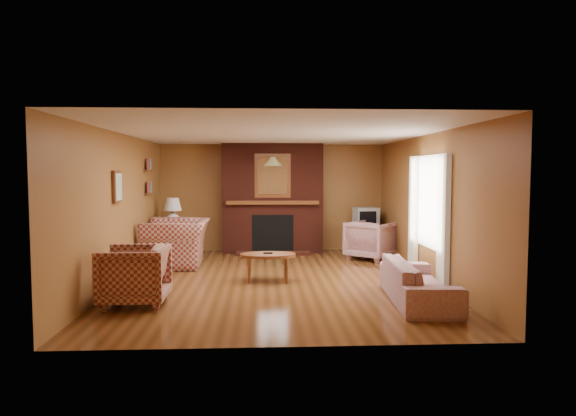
{
  "coord_description": "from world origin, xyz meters",
  "views": [
    {
      "loc": [
        -0.23,
        -8.35,
        1.78
      ],
      "look_at": [
        0.22,
        0.6,
        1.15
      ],
      "focal_mm": 32.0,
      "sensor_mm": 36.0,
      "label": 1
    }
  ],
  "objects": [
    {
      "name": "ceiling",
      "position": [
        0.0,
        0.0,
        2.4
      ],
      "size": [
        6.5,
        6.5,
        0.0
      ],
      "primitive_type": "plane",
      "rotation": [
        3.14,
        0.0,
        0.0
      ],
      "color": "silver",
      "rests_on": "wall_back"
    },
    {
      "name": "table_lamp",
      "position": [
        -2.1,
        2.45,
        0.96
      ],
      "size": [
        0.37,
        0.37,
        0.62
      ],
      "color": "white",
      "rests_on": "side_table"
    },
    {
      "name": "tv_stand",
      "position": [
        2.05,
        2.8,
        0.28
      ],
      "size": [
        0.54,
        0.5,
        0.55
      ],
      "primitive_type": "cube",
      "rotation": [
        0.0,
        0.0,
        0.07
      ],
      "color": "black",
      "rests_on": "floor"
    },
    {
      "name": "window_right",
      "position": [
        2.45,
        -0.2,
        1.13
      ],
      "size": [
        0.1,
        1.85,
        2.0
      ],
      "color": "beige",
      "rests_on": "wall_right"
    },
    {
      "name": "botanical_print",
      "position": [
        -2.47,
        -0.3,
        1.55
      ],
      "size": [
        0.05,
        0.4,
        0.5
      ],
      "color": "brown",
      "rests_on": "wall_left"
    },
    {
      "name": "coffee_table",
      "position": [
        -0.14,
        -0.09,
        0.4
      ],
      "size": [
        0.9,
        0.56,
        0.47
      ],
      "color": "brown",
      "rests_on": "floor"
    },
    {
      "name": "wall_back",
      "position": [
        0.0,
        3.25,
        1.2
      ],
      "size": [
        6.5,
        0.0,
        6.5
      ],
      "primitive_type": "plane",
      "rotation": [
        1.57,
        0.0,
        0.0
      ],
      "color": "#995F2F",
      "rests_on": "floor"
    },
    {
      "name": "floor",
      "position": [
        0.0,
        0.0,
        0.0
      ],
      "size": [
        6.5,
        6.5,
        0.0
      ],
      "primitive_type": "plane",
      "color": "#4F2C11",
      "rests_on": "ground"
    },
    {
      "name": "floral_armchair",
      "position": [
        1.99,
        1.94,
        0.39
      ],
      "size": [
        1.19,
        1.2,
        0.78
      ],
      "primitive_type": "imported",
      "rotation": [
        0.0,
        0.0,
        2.42
      ],
      "color": "#B8A38F",
      "rests_on": "floor"
    },
    {
      "name": "plaid_armchair",
      "position": [
        -1.95,
        -1.46,
        0.4
      ],
      "size": [
        0.89,
        0.86,
        0.8
      ],
      "primitive_type": "imported",
      "rotation": [
        0.0,
        0.0,
        -1.56
      ],
      "color": "maroon",
      "rests_on": "floor"
    },
    {
      "name": "wall_right",
      "position": [
        2.5,
        0.0,
        1.2
      ],
      "size": [
        0.0,
        6.5,
        6.5
      ],
      "primitive_type": "plane",
      "rotation": [
        1.57,
        0.0,
        -1.57
      ],
      "color": "#995F2F",
      "rests_on": "floor"
    },
    {
      "name": "pendant_light",
      "position": [
        0.0,
        2.3,
        2.0
      ],
      "size": [
        0.36,
        0.36,
        0.48
      ],
      "color": "black",
      "rests_on": "ceiling"
    },
    {
      "name": "bookshelf",
      "position": [
        -2.44,
        1.9,
        1.67
      ],
      "size": [
        0.09,
        0.55,
        0.71
      ],
      "color": "brown",
      "rests_on": "wall_left"
    },
    {
      "name": "floral_sofa",
      "position": [
        1.9,
        -1.52,
        0.28
      ],
      "size": [
        0.88,
        1.96,
        0.56
      ],
      "primitive_type": "imported",
      "rotation": [
        0.0,
        0.0,
        1.5
      ],
      "color": "#B8A38F",
      "rests_on": "floor"
    },
    {
      "name": "side_table",
      "position": [
        -2.1,
        2.45,
        0.31
      ],
      "size": [
        0.5,
        0.5,
        0.62
      ],
      "primitive_type": "cube",
      "rotation": [
        0.0,
        0.0,
        -0.07
      ],
      "color": "brown",
      "rests_on": "floor"
    },
    {
      "name": "wall_front",
      "position": [
        0.0,
        -3.25,
        1.2
      ],
      "size": [
        6.5,
        0.0,
        6.5
      ],
      "primitive_type": "plane",
      "rotation": [
        -1.57,
        0.0,
        0.0
      ],
      "color": "#995F2F",
      "rests_on": "floor"
    },
    {
      "name": "plaid_loveseat",
      "position": [
        -1.85,
        1.4,
        0.44
      ],
      "size": [
        1.21,
        1.37,
        0.87
      ],
      "primitive_type": "imported",
      "rotation": [
        0.0,
        0.0,
        -1.55
      ],
      "color": "maroon",
      "rests_on": "floor"
    },
    {
      "name": "crt_tv",
      "position": [
        2.05,
        2.79,
        0.78
      ],
      "size": [
        0.53,
        0.53,
        0.45
      ],
      "color": "#9FA2A7",
      "rests_on": "tv_stand"
    },
    {
      "name": "wall_left",
      "position": [
        -2.5,
        0.0,
        1.2
      ],
      "size": [
        0.0,
        6.5,
        6.5
      ],
      "primitive_type": "plane",
      "rotation": [
        1.57,
        0.0,
        1.57
      ],
      "color": "#995F2F",
      "rests_on": "floor"
    },
    {
      "name": "fireplace",
      "position": [
        0.0,
        2.98,
        1.18
      ],
      "size": [
        2.2,
        0.82,
        2.4
      ],
      "color": "#48180F",
      "rests_on": "floor"
    }
  ]
}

